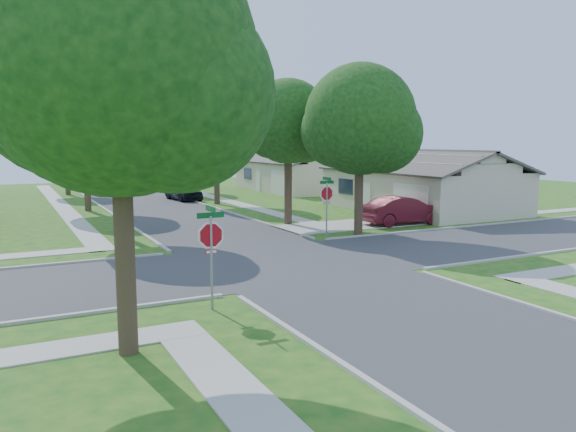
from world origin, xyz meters
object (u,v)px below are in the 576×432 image
(tree_e_near, at_px, (289,126))
(house_ne_near, at_px, (420,188))
(stop_sign_sw, at_px, (211,239))
(tree_w_far, at_px, (66,133))
(tree_w_near, at_px, (117,113))
(tree_sw_corner, at_px, (121,71))
(stop_sign_ne, at_px, (327,196))
(tree_e_mid, at_px, (217,121))
(car_curb_east, at_px, (183,190))
(tree_e_far, at_px, (170,128))
(car_curb_west, at_px, (90,180))
(car_driveway, at_px, (403,210))
(house_ne_far, at_px, (298,175))
(tree_w_mid, at_px, (85,116))
(tree_ne_corner, at_px, (361,125))

(tree_e_near, distance_m, house_ne_near, 12.14)
(stop_sign_sw, bearing_deg, tree_w_far, 89.93)
(stop_sign_sw, distance_m, house_ne_near, 25.98)
(tree_w_near, relative_size, tree_sw_corner, 0.94)
(stop_sign_ne, xyz_separation_m, tree_e_mid, (0.06, 16.31, 4.22))
(tree_e_mid, distance_m, tree_w_near, 15.25)
(tree_w_near, height_order, tree_w_far, tree_w_near)
(car_curb_east, bearing_deg, house_ne_near, -53.18)
(tree_e_mid, relative_size, tree_w_far, 1.15)
(tree_e_far, distance_m, car_curb_west, 11.94)
(tree_sw_corner, distance_m, house_ne_near, 29.92)
(tree_sw_corner, relative_size, car_driveway, 1.93)
(house_ne_far, distance_m, car_curb_east, 13.45)
(tree_w_near, relative_size, house_ne_near, 0.66)
(tree_e_near, height_order, tree_w_mid, tree_w_mid)
(tree_w_near, height_order, car_curb_west, tree_w_near)
(tree_w_far, bearing_deg, tree_e_mid, -54.10)
(stop_sign_ne, bearing_deg, tree_w_near, 155.26)
(tree_w_far, bearing_deg, tree_e_far, 0.00)
(tree_e_far, relative_size, tree_w_far, 1.09)
(stop_sign_ne, bearing_deg, stop_sign_sw, -135.00)
(car_curb_east, bearing_deg, house_ne_far, 11.94)
(tree_e_near, relative_size, tree_w_near, 0.92)
(tree_w_mid, relative_size, car_driveway, 1.93)
(tree_e_near, bearing_deg, car_curb_west, 100.75)
(tree_e_far, distance_m, house_ne_far, 13.09)
(tree_e_near, height_order, tree_e_far, tree_e_far)
(tree_e_mid, distance_m, car_curb_west, 23.20)
(tree_sw_corner, xyz_separation_m, car_driveway, (18.07, 13.01, -5.45))
(tree_ne_corner, distance_m, car_curb_west, 39.53)
(tree_ne_corner, xyz_separation_m, house_ne_near, (9.63, 6.79, -4.08))
(tree_w_near, xyz_separation_m, tree_sw_corner, (-2.79, -16.00, 0.15))
(tree_e_near, height_order, car_driveway, tree_e_near)
(tree_e_near, distance_m, tree_w_far, 26.71)
(tree_e_mid, bearing_deg, car_driveway, -68.58)
(stop_sign_sw, distance_m, car_curb_east, 30.67)
(stop_sign_ne, relative_size, tree_e_near, 0.36)
(tree_e_near, bearing_deg, tree_e_far, 90.00)
(house_ne_near, xyz_separation_m, car_curb_east, (-12.79, 13.91, -0.73))
(tree_e_near, xyz_separation_m, car_curb_west, (-6.38, 33.60, -4.94))
(stop_sign_ne, xyz_separation_m, tree_w_mid, (-9.34, 16.31, 4.46))
(stop_sign_sw, xyz_separation_m, tree_e_far, (9.45, 38.71, 3.95))
(tree_e_near, distance_m, tree_w_mid, 15.26)
(stop_sign_ne, bearing_deg, tree_w_far, 107.70)
(tree_w_near, distance_m, tree_sw_corner, 16.24)
(tree_sw_corner, bearing_deg, tree_e_mid, 66.47)
(tree_w_near, bearing_deg, stop_sign_sw, -90.23)
(tree_w_mid, relative_size, car_curb_west, 1.96)
(tree_w_near, height_order, tree_sw_corner, tree_sw_corner)
(stop_sign_sw, bearing_deg, tree_sw_corner, -140.03)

